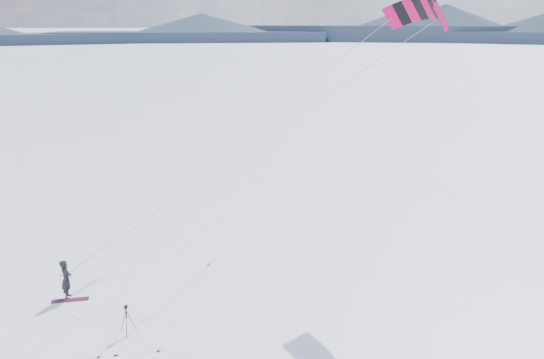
{
  "coord_description": "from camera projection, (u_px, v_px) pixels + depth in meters",
  "views": [
    {
      "loc": [
        4.51,
        -17.47,
        12.04
      ],
      "look_at": [
        5.82,
        6.14,
        4.91
      ],
      "focal_mm": 35.0,
      "sensor_mm": 36.0,
      "label": 1
    }
  ],
  "objects": [
    {
      "name": "horizon_hills",
      "position": [
        116.0,
        239.0,
        18.58
      ],
      "size": [
        704.47,
        706.88,
        10.58
      ],
      "color": "#1F2E3F",
      "rests_on": "ground"
    },
    {
      "name": "tripod",
      "position": [
        127.0,
        315.0,
        21.02
      ],
      "size": [
        0.66,
        0.58,
        1.24
      ],
      "rotation": [
        0.0,
        0.0,
        0.56
      ],
      "color": "black",
      "rests_on": "ground"
    },
    {
      "name": "snow_tracks",
      "position": [
        136.0,
        353.0,
        19.95
      ],
      "size": [
        17.62,
        10.25,
        0.01
      ],
      "color": "silver",
      "rests_on": "ground"
    },
    {
      "name": "snowboard",
      "position": [
        70.0,
        300.0,
        23.72
      ],
      "size": [
        1.62,
        0.52,
        0.04
      ],
      "primitive_type": "cube",
      "rotation": [
        0.0,
        0.0,
        0.14
      ],
      "color": "maroon",
      "rests_on": "ground"
    },
    {
      "name": "power_kite",
      "position": [
        418.0,
        15.0,
        24.48
      ],
      "size": [
        17.41,
        5.82,
        12.03
      ],
      "color": "#C20341",
      "rests_on": "ground"
    },
    {
      "name": "ground",
      "position": [
        127.0,
        354.0,
        19.93
      ],
      "size": [
        1800.0,
        1800.0,
        0.0
      ],
      "primitive_type": "plane",
      "color": "white"
    },
    {
      "name": "snowkiter",
      "position": [
        69.0,
        298.0,
        23.97
      ],
      "size": [
        0.55,
        0.74,
        1.84
      ],
      "primitive_type": "imported",
      "rotation": [
        0.0,
        0.0,
        1.75
      ],
      "color": "black",
      "rests_on": "ground"
    }
  ]
}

